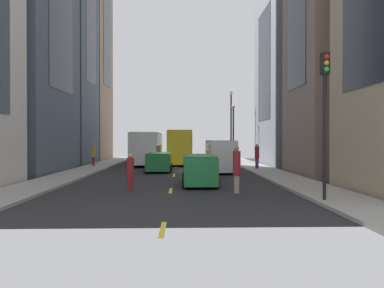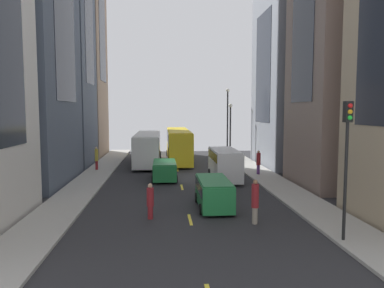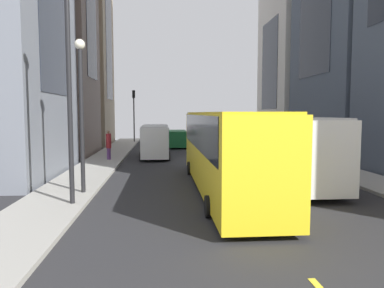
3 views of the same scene
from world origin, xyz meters
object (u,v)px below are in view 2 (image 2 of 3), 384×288
(pedestrian_walking_far, at_px, (150,200))
(city_bus_white, at_px, (148,146))
(traffic_light_near_corner, at_px, (347,145))
(pedestrian_crossing_near, at_px, (96,158))
(streetcar_yellow, at_px, (178,142))
(pedestrian_waiting_curb, at_px, (258,162))
(pedestrian_crossing_mid, at_px, (255,200))
(car_green_1, at_px, (214,191))
(delivery_van_white, at_px, (225,162))
(car_green_0, at_px, (165,169))

(pedestrian_walking_far, bearing_deg, city_bus_white, -155.09)
(pedestrian_walking_far, distance_m, traffic_light_near_corner, 10.19)
(pedestrian_walking_far, bearing_deg, pedestrian_crossing_near, -138.47)
(streetcar_yellow, relative_size, pedestrian_waiting_curb, 6.61)
(pedestrian_crossing_mid, relative_size, pedestrian_walking_far, 1.19)
(car_green_1, distance_m, traffic_light_near_corner, 8.67)
(car_green_1, xyz_separation_m, pedestrian_crossing_mid, (1.68, -3.29, 0.20))
(traffic_light_near_corner, bearing_deg, car_green_1, 127.58)
(streetcar_yellow, xyz_separation_m, pedestrian_crossing_mid, (2.90, -24.47, -0.90))
(streetcar_yellow, distance_m, pedestrian_walking_far, 23.33)
(car_green_1, height_order, pedestrian_waiting_curb, pedestrian_waiting_curb)
(streetcar_yellow, relative_size, delivery_van_white, 2.45)
(pedestrian_crossing_mid, bearing_deg, pedestrian_waiting_curb, -155.09)
(car_green_1, bearing_deg, car_green_0, 107.20)
(delivery_van_white, xyz_separation_m, pedestrian_crossing_near, (-11.48, 5.62, -0.19))
(pedestrian_crossing_near, bearing_deg, pedestrian_crossing_mid, -27.18)
(pedestrian_crossing_near, height_order, pedestrian_crossing_mid, pedestrian_crossing_near)
(pedestrian_crossing_mid, relative_size, pedestrian_waiting_curb, 1.09)
(car_green_0, xyz_separation_m, pedestrian_walking_far, (-0.83, -11.28, 0.10))
(delivery_van_white, distance_m, pedestrian_crossing_mid, 11.92)
(car_green_0, relative_size, traffic_light_near_corner, 0.72)
(delivery_van_white, distance_m, car_green_1, 8.89)
(traffic_light_near_corner, bearing_deg, delivery_van_white, 100.46)
(streetcar_yellow, distance_m, car_green_1, 21.24)
(delivery_van_white, bearing_deg, pedestrian_walking_far, -118.77)
(delivery_van_white, xyz_separation_m, pedestrian_waiting_curb, (3.36, 1.94, -0.25))
(pedestrian_crossing_near, bearing_deg, delivery_van_white, 4.53)
(traffic_light_near_corner, bearing_deg, city_bus_white, 110.90)
(car_green_1, bearing_deg, pedestrian_crossing_mid, -62.87)
(pedestrian_crossing_mid, bearing_deg, pedestrian_crossing_near, -107.52)
(car_green_0, distance_m, car_green_1, 9.73)
(delivery_van_white, relative_size, traffic_light_near_corner, 0.94)
(pedestrian_crossing_mid, bearing_deg, city_bus_white, -123.62)
(streetcar_yellow, bearing_deg, traffic_light_near_corner, -77.52)
(pedestrian_waiting_curb, bearing_deg, car_green_1, -46.71)
(pedestrian_crossing_near, distance_m, pedestrian_waiting_curb, 15.29)
(city_bus_white, relative_size, pedestrian_crossing_near, 5.30)
(car_green_0, height_order, pedestrian_waiting_curb, pedestrian_waiting_curb)
(traffic_light_near_corner, bearing_deg, pedestrian_walking_far, 153.09)
(streetcar_yellow, distance_m, pedestrian_crossing_near, 10.74)
(pedestrian_crossing_near, distance_m, pedestrian_crossing_mid, 20.72)
(car_green_0, relative_size, pedestrian_crossing_mid, 1.89)
(car_green_0, height_order, traffic_light_near_corner, traffic_light_near_corner)
(pedestrian_crossing_near, xyz_separation_m, traffic_light_near_corner, (14.25, -20.58, 3.03))
(streetcar_yellow, bearing_deg, car_green_1, -86.73)
(pedestrian_waiting_curb, distance_m, traffic_light_near_corner, 17.20)
(streetcar_yellow, bearing_deg, car_green_0, -97.97)
(streetcar_yellow, relative_size, car_green_0, 3.20)
(pedestrian_walking_far, bearing_deg, traffic_light_near_corner, 85.39)
(streetcar_yellow, relative_size, pedestrian_crossing_mid, 6.04)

